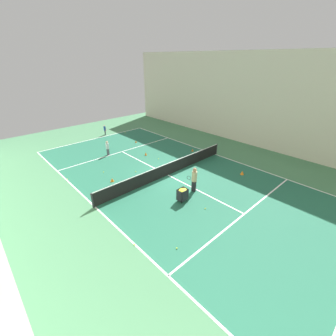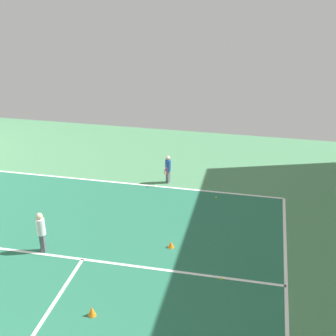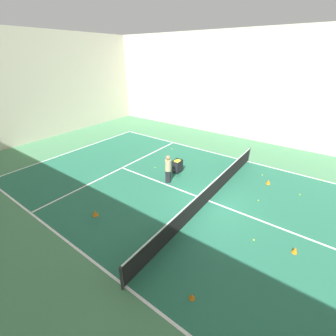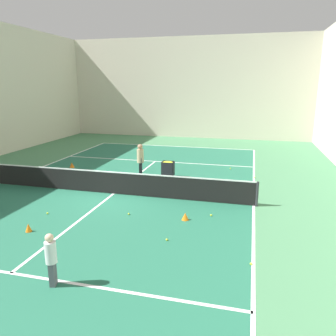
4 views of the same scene
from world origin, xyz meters
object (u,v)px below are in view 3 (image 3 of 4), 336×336
(tennis_net, at_px, (209,192))
(training_cone_1, at_px, (192,296))
(coach_at_net, at_px, (168,167))
(training_cone_0, at_px, (295,250))
(ball_cart, at_px, (177,164))

(tennis_net, xyz_separation_m, training_cone_1, (-5.01, -1.97, -0.42))
(coach_at_net, height_order, training_cone_0, coach_at_net)
(tennis_net, relative_size, ball_cart, 14.22)
(training_cone_1, bearing_deg, ball_cart, 37.28)
(tennis_net, height_order, training_cone_0, tennis_net)
(tennis_net, distance_m, ball_cart, 3.53)
(tennis_net, distance_m, training_cone_0, 4.38)
(tennis_net, height_order, coach_at_net, coach_at_net)
(coach_at_net, bearing_deg, ball_cart, 81.32)
(coach_at_net, distance_m, ball_cart, 1.46)
(training_cone_1, bearing_deg, training_cone_0, -30.01)
(training_cone_0, bearing_deg, tennis_net, 74.88)
(tennis_net, bearing_deg, coach_at_net, 84.21)
(tennis_net, height_order, training_cone_1, tennis_net)
(coach_at_net, height_order, training_cone_1, coach_at_net)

